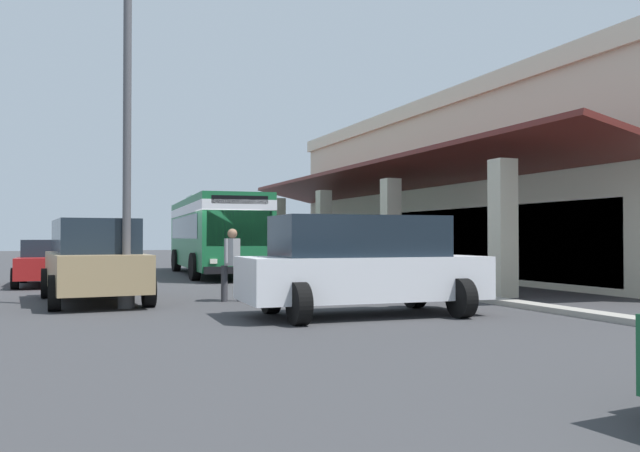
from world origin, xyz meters
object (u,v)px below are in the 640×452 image
parked_suv_tan (94,260)px  pedestrian (232,260)px  potted_palm (290,255)px  parked_sedan_red (50,262)px  lot_light_pole (127,120)px  parked_suv_white (362,264)px  transit_bus (215,230)px

parked_suv_tan → pedestrian: 3.28m
potted_palm → parked_sedan_red: bearing=-52.6°
parked_suv_tan → lot_light_pole: 3.58m
parked_suv_white → pedestrian: size_ratio=2.78×
parked_suv_white → lot_light_pole: (-3.17, -4.19, 3.12)m
pedestrian → lot_light_pole: 4.08m
parked_sedan_red → pedestrian: size_ratio=2.54×
parked_sedan_red → parked_suv_tan: 6.67m
parked_suv_white → potted_palm: bearing=164.9°
lot_light_pole → parked_sedan_red: bearing=-168.8°
transit_bus → parked_suv_tan: bearing=-26.4°
transit_bus → parked_suv_white: transit_bus is taller
parked_sedan_red → parked_suv_white: size_ratio=0.91×
parked_suv_white → lot_light_pole: 6.11m
transit_bus → parked_sedan_red: 7.60m
transit_bus → lot_light_pole: size_ratio=1.47×
lot_light_pole → potted_palm: bearing=150.3°
pedestrian → lot_light_pole: size_ratio=0.23×
pedestrian → potted_palm: (-16.15, 7.03, -0.34)m
potted_palm → lot_light_pole: size_ratio=0.31×
parked_suv_white → parked_suv_tan: size_ratio=0.99×
transit_bus → lot_light_pole: lot_light_pole is taller
parked_sedan_red → parked_suv_white: bearing=27.0°
parked_sedan_red → parked_suv_white: parked_suv_white is taller
potted_palm → parked_suv_tan: bearing=-33.8°
transit_bus → parked_suv_tan: transit_bus is taller
parked_suv_tan → potted_palm: size_ratio=2.05×
transit_bus → parked_sedan_red: transit_bus is taller
potted_palm → lot_light_pole: (16.78, -9.56, 3.48)m
transit_bus → parked_suv_tan: (10.66, -5.28, -0.84)m
parked_suv_tan → potted_palm: (-15.13, 10.14, -0.36)m
parked_sedan_red → lot_light_pole: bearing=11.2°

